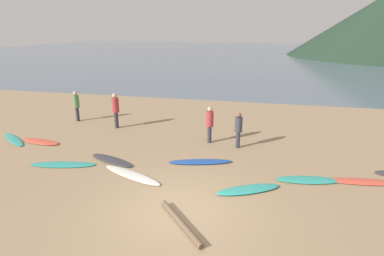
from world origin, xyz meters
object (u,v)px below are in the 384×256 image
Objects in this scene: surfboard_8 at (362,181)px; person_1 at (210,122)px; surfboard_2 at (63,164)px; person_0 at (115,108)px; surfboard_0 at (14,139)px; surfboard_1 at (40,142)px; surfboard_3 at (112,160)px; driftwood_log at (181,222)px; person_3 at (238,127)px; surfboard_6 at (248,189)px; surfboard_7 at (307,180)px; surfboard_4 at (132,175)px; person_2 at (76,104)px; surfboard_5 at (200,162)px.

person_1 is (-5.60, 2.62, 0.93)m from surfboard_8.
person_0 is (-0.11, 4.71, 1.03)m from surfboard_2.
person_0 is at bearing 73.18° from person_1.
surfboard_0 is 1.42m from surfboard_1.
driftwood_log is at bearing -21.20° from surfboard_3.
person_3 is (4.60, 2.56, 0.87)m from surfboard_3.
surfboard_6 is 0.88× the size of surfboard_8.
surfboard_3 reaches higher than surfboard_2.
surfboard_7 is 4.91m from person_1.
surfboard_1 is 1.10× the size of person_0.
surfboard_4 is 1.23× the size of surfboard_7.
person_2 is 9.22m from person_3.
surfboard_1 is 0.94× the size of surfboard_3.
person_0 is (3.78, 2.79, 1.03)m from surfboard_0.
surfboard_3 reaches higher than surfboard_4.
surfboard_5 reaches higher than surfboard_7.
surfboard_1 is 0.93× the size of surfboard_6.
surfboard_0 is at bearing -170.75° from surfboard_3.
surfboard_7 is 1.27× the size of person_2.
surfboard_5 is 3.85m from surfboard_7.
surfboard_1 is 3.13m from surfboard_2.
person_1 is at bearing 24.37° from surfboard_2.
surfboard_6 is at bearing 119.27° from person_3.
person_2 is at bearing 6.15° from person_3.
surfboard_5 is 1.46× the size of person_1.
surfboard_6 is 11.26m from person_2.
person_0 reaches higher than person_3.
surfboard_0 is at bearing -171.81° from surfboard_1.
surfboard_1 is at bearing 129.81° from surfboard_2.
surfboard_1 is 13.01m from surfboard_8.
person_1 reaches higher than surfboard_4.
surfboard_4 is 4.50m from person_1.
surfboard_7 is (11.23, -1.17, -0.01)m from surfboard_1.
surfboard_4 is (5.34, -2.15, -0.01)m from surfboard_1.
driftwood_log is (0.35, -6.23, -0.90)m from person_1.
surfboard_8 is (1.75, 0.29, -0.00)m from surfboard_7.
person_0 reaches higher than surfboard_8.
person_3 is (-0.66, 3.68, 0.86)m from surfboard_6.
surfboard_8 is 14.01m from person_2.
person_1 is 1.34m from person_3.
person_1 is at bearing 133.12° from surfboard_7.
driftwood_log is (8.03, -7.95, -0.90)m from person_2.
surfboard_4 is 1.68× the size of person_3.
surfboard_0 is 1.12× the size of surfboard_3.
person_0 is (-5.08, 3.33, 1.02)m from surfboard_5.
surfboard_0 is 11.00m from surfboard_6.
surfboard_3 is 4.94m from driftwood_log.
person_0 is at bearing 69.11° from person_2.
person_0 reaches higher than surfboard_7.
person_3 is at bearing 17.20° from surfboard_1.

